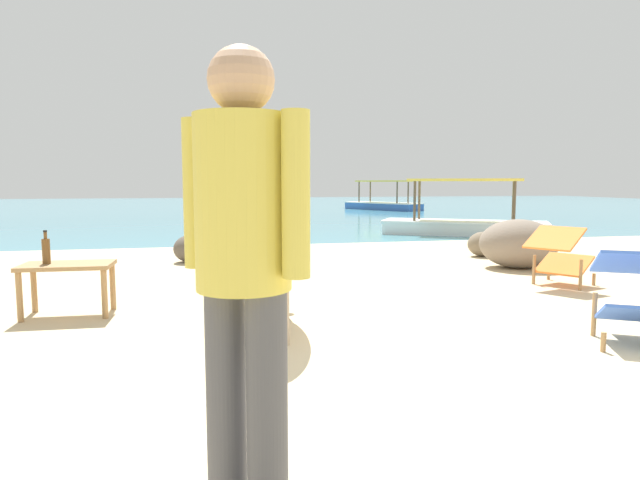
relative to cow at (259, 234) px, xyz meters
The scene contains 14 objects.
sand_beach 1.93m from the cow, 44.08° to the right, with size 18.00×14.00×0.04m, color #CCB78E.
water_surface 20.83m from the cow, 86.51° to the left, with size 60.00×36.00×0.03m, color teal.
cow is the anchor object (origin of this frame).
low_bench_table 1.83m from the cow, 155.33° to the left, with size 0.77×0.46×0.47m.
bottle 1.96m from the cow, 156.80° to the left, with size 0.07×0.07×0.30m.
deck_chair_near 2.88m from the cow, 20.13° to the right, with size 0.85×0.93×0.68m.
deck_chair_far 3.64m from the cow, 16.00° to the left, with size 0.93×0.86×0.68m.
person_standing 2.54m from the cow, 96.93° to the right, with size 0.40×0.38×1.62m.
shore_rock_large 4.46m from the cow, 31.20° to the left, with size 1.05×0.81×0.67m, color gray.
shore_rock_medium 5.26m from the cow, 41.46° to the left, with size 0.51×0.42×0.40m, color #756651.
shore_rock_small 3.93m from the cow, 99.50° to the left, with size 0.53×0.47×0.40m, color brown.
boat_blue 19.84m from the cow, 68.27° to the left, with size 2.91×3.73×1.29m.
boat_yellow 21.18m from the cow, 85.66° to the left, with size 3.77×2.79×1.29m.
boat_white 8.97m from the cow, 52.60° to the left, with size 3.75×2.85×1.29m.
Camera 1 is at (-1.70, -3.09, 1.22)m, focal length 30.24 mm.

